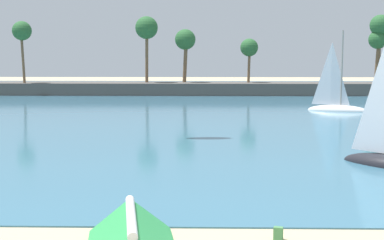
% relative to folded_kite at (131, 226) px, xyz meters
% --- Properties ---
extents(sea, '(220.00, 103.08, 0.06)m').
position_rel_folded_kite_xyz_m(sea, '(1.61, 54.05, -0.84)').
color(sea, '#386B84').
rests_on(sea, ground).
extents(palm_headland, '(111.19, 6.27, 12.21)m').
position_rel_folded_kite_xyz_m(palm_headland, '(-0.20, 65.60, 1.69)').
color(palm_headland, '#514C47').
rests_on(palm_headland, ground).
extents(folded_kite, '(3.38, 4.61, 1.26)m').
position_rel_folded_kite_xyz_m(folded_kite, '(0.00, 0.00, 0.00)').
color(folded_kite, green).
rests_on(folded_kite, ground).
extents(backpack_near_kite, '(0.35, 0.34, 0.44)m').
position_rel_folded_kite_xyz_m(backpack_near_kite, '(4.72, 1.39, -0.66)').
color(backpack_near_kite, '#47844C').
rests_on(backpack_near_kite, ground).
extents(sailboat_near_shore, '(6.52, 3.82, 9.06)m').
position_rel_folded_kite_xyz_m(sailboat_near_shore, '(16.33, 42.64, 0.01)').
color(sailboat_near_shore, white).
rests_on(sailboat_near_shore, sea).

